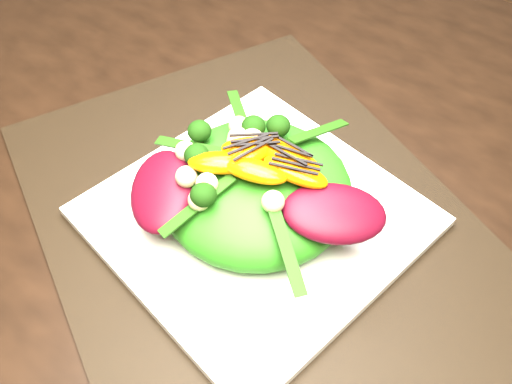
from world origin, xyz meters
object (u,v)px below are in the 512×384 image
Objects in this scene: dining_table at (189,95)px; salad_bowl at (256,208)px; plate_base at (256,217)px; lettuce_mound at (256,189)px; placemat at (256,221)px; orange_segment at (259,148)px.

dining_table is 6.53× the size of salad_bowl.
plate_base is 1.54× the size of lettuce_mound.
dining_table is 5.68× the size of plate_base.
dining_table is 0.25m from salad_bowl.
placemat is 0.01m from plate_base.
orange_segment is at bearing 121.71° from salad_bowl.
placemat is 0.09m from orange_segment.
salad_bowl is at bearing 180.00° from placemat.
dining_table is 0.24m from placemat.
dining_table reaches higher than lettuce_mound.
lettuce_mound is (0.21, -0.12, 0.07)m from dining_table.
plate_base is at bearing -90.00° from lettuce_mound.
placemat is at bearing 0.00° from salad_bowl.
salad_bowl is 0.07m from orange_segment.
lettuce_mound is at bearing -28.80° from dining_table.
placemat is 0.02m from salad_bowl.
lettuce_mound reaches higher than plate_base.
dining_table is at bearing 151.20° from salad_bowl.
dining_table is 0.25m from lettuce_mound.
plate_base is at bearing -26.57° from salad_bowl.
lettuce_mound is (0.00, 0.00, 0.04)m from plate_base.
dining_table is 0.24m from plate_base.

